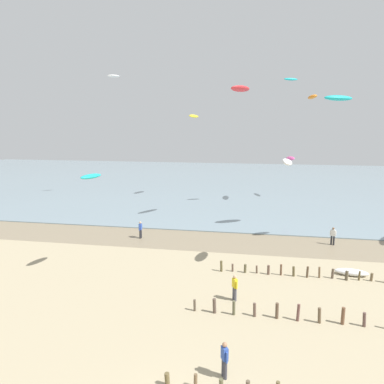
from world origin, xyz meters
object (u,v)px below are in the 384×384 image
(kite_aloft_0, at_px, (240,89))
(grounded_kite, at_px, (351,272))
(person_right_flank, at_px, (235,287))
(kite_aloft_10, at_px, (290,158))
(person_mid_beach, at_px, (140,229))
(kite_aloft_8, at_px, (194,116))
(kite_aloft_11, at_px, (287,162))
(kite_aloft_9, at_px, (291,79))
(person_nearest_camera, at_px, (333,235))
(kite_aloft_2, at_px, (91,176))
(kite_aloft_7, at_px, (312,97))
(kite_aloft_6, at_px, (338,98))
(person_far_down_beach, at_px, (224,359))
(kite_aloft_4, at_px, (114,76))

(kite_aloft_0, bearing_deg, grounded_kite, 65.80)
(person_right_flank, relative_size, kite_aloft_10, 0.63)
(person_mid_beach, height_order, kite_aloft_0, kite_aloft_0)
(kite_aloft_8, bearing_deg, kite_aloft_11, 42.37)
(kite_aloft_0, distance_m, kite_aloft_9, 10.39)
(person_nearest_camera, relative_size, kite_aloft_10, 0.63)
(kite_aloft_0, distance_m, kite_aloft_2, 20.75)
(kite_aloft_9, bearing_deg, person_right_flank, 52.60)
(person_mid_beach, bearing_deg, kite_aloft_0, 40.15)
(grounded_kite, relative_size, kite_aloft_11, 1.00)
(kite_aloft_2, relative_size, kite_aloft_8, 0.81)
(kite_aloft_10, bearing_deg, kite_aloft_7, -174.50)
(kite_aloft_7, bearing_deg, kite_aloft_6, 178.77)
(person_far_down_beach, bearing_deg, grounded_kite, 56.23)
(kite_aloft_11, bearing_deg, person_right_flank, 157.03)
(person_mid_beach, xyz_separation_m, kite_aloft_11, (13.33, -5.60, 7.49))
(kite_aloft_6, bearing_deg, kite_aloft_9, 77.76)
(grounded_kite, relative_size, kite_aloft_9, 1.20)
(kite_aloft_0, distance_m, kite_aloft_7, 14.09)
(person_mid_beach, xyz_separation_m, kite_aloft_0, (9.19, 7.76, 14.10))
(person_far_down_beach, bearing_deg, person_right_flank, 89.68)
(kite_aloft_9, bearing_deg, kite_aloft_6, 81.39)
(person_mid_beach, xyz_separation_m, kite_aloft_7, (18.33, 18.47, 13.94))
(kite_aloft_8, distance_m, kite_aloft_9, 14.92)
(kite_aloft_9, xyz_separation_m, kite_aloft_11, (-1.86, -21.62, -8.49))
(kite_aloft_8, bearing_deg, person_nearest_camera, 59.00)
(kite_aloft_7, bearing_deg, kite_aloft_11, 165.09)
(person_right_flank, bearing_deg, kite_aloft_10, 79.58)
(person_nearest_camera, xyz_separation_m, kite_aloft_7, (-0.09, 17.29, 13.94))
(person_far_down_beach, bearing_deg, kite_aloft_11, 75.18)
(person_right_flank, bearing_deg, kite_aloft_11, 59.29)
(kite_aloft_2, bearing_deg, kite_aloft_0, 164.43)
(person_right_flank, height_order, kite_aloft_0, kite_aloft_0)
(person_far_down_beach, distance_m, kite_aloft_11, 15.29)
(person_nearest_camera, xyz_separation_m, grounded_kite, (-0.05, -7.03, -0.68))
(kite_aloft_2, distance_m, kite_aloft_10, 36.46)
(grounded_kite, relative_size, kite_aloft_7, 0.74)
(person_far_down_beach, height_order, kite_aloft_10, kite_aloft_10)
(person_right_flank, bearing_deg, grounded_kite, 32.83)
(kite_aloft_0, height_order, kite_aloft_9, kite_aloft_9)
(grounded_kite, xyz_separation_m, kite_aloft_4, (-28.17, 24.70, 17.99))
(kite_aloft_6, bearing_deg, kite_aloft_0, 133.27)
(person_right_flank, height_order, kite_aloft_7, kite_aloft_7)
(person_mid_beach, xyz_separation_m, kite_aloft_2, (-0.64, -8.87, 6.53))
(person_far_down_beach, bearing_deg, kite_aloft_10, 81.30)
(kite_aloft_6, relative_size, kite_aloft_11, 1.38)
(kite_aloft_8, height_order, kite_aloft_10, kite_aloft_8)
(grounded_kite, height_order, kite_aloft_11, kite_aloft_11)
(kite_aloft_2, xyz_separation_m, kite_aloft_10, (16.96, 32.25, -1.28))
(person_far_down_beach, bearing_deg, kite_aloft_6, 69.23)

